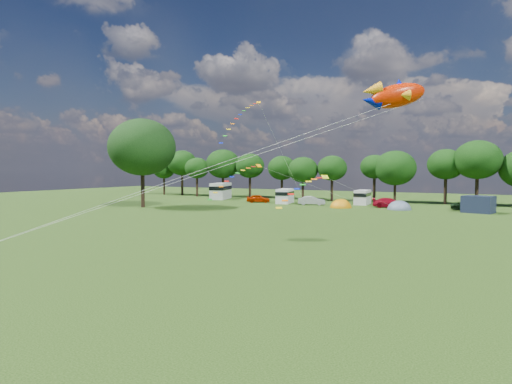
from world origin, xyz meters
The scene contains 17 objects.
ground_plane centered at (0.00, 0.00, 0.00)m, with size 180.00×180.00×0.00m, color black.
tree_line centered at (5.30, 54.99, 6.35)m, with size 102.98×10.98×10.27m.
big_tree centered at (-30.00, 28.00, 9.02)m, with size 10.00×10.00×13.28m.
car_a centered at (-19.12, 44.63, 0.69)m, with size 1.63×4.13×1.38m, color #AB2600.
car_b centered at (-9.10, 43.96, 0.71)m, with size 1.51×4.03×1.42m, color #9FA0A8.
car_c centered at (2.95, 44.83, 0.73)m, with size 2.05×4.87×1.46m, color maroon.
car_d centered at (13.27, 45.87, 0.60)m, with size 1.99×4.40×1.20m, color black.
campervan_a centered at (-29.53, 48.80, 1.66)m, with size 4.33×6.80×3.09m.
campervan_b centered at (-14.48, 45.50, 1.30)m, with size 2.96×5.22×2.41m.
campervan_c centered at (-2.22, 49.08, 1.26)m, with size 2.32×4.89×2.34m.
tent_orange centered at (-3.59, 41.62, 0.02)m, with size 3.24×3.55×2.53m.
tent_greyblue centered at (4.67, 42.56, 0.02)m, with size 3.42×3.74×2.54m.
awning_navy centered at (14.64, 42.73, 1.12)m, with size 3.58×2.91×2.24m, color #171E33.
fish_kite centered at (10.21, 6.47, 10.18)m, with size 4.04×2.82×2.16m.
streamer_kite_a centered at (-12.29, 27.45, 12.67)m, with size 3.31×5.44×5.74m.
streamer_kite_b centered at (-7.80, 18.70, 5.03)m, with size 4.19×4.67×3.78m.
streamer_kite_c centered at (1.65, 14.30, 4.29)m, with size 3.17×4.94×2.80m.
Camera 1 is at (15.23, -20.49, 5.71)m, focal length 30.00 mm.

